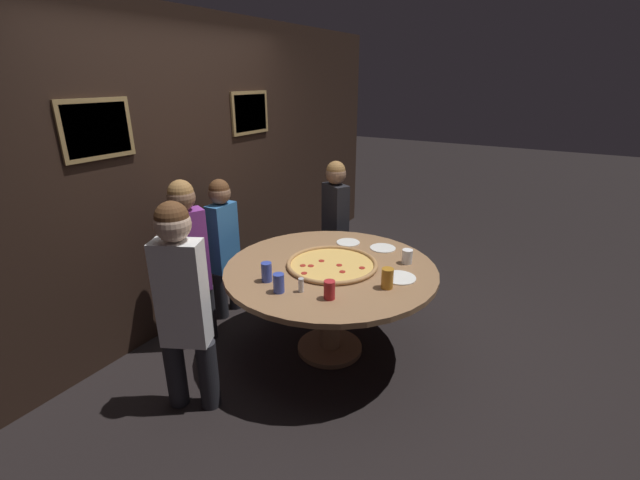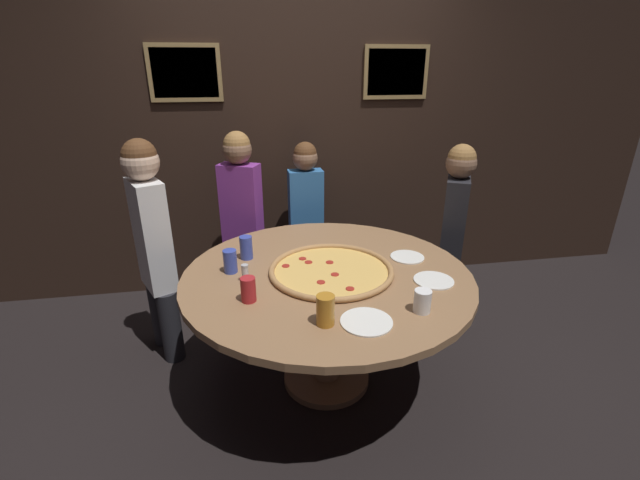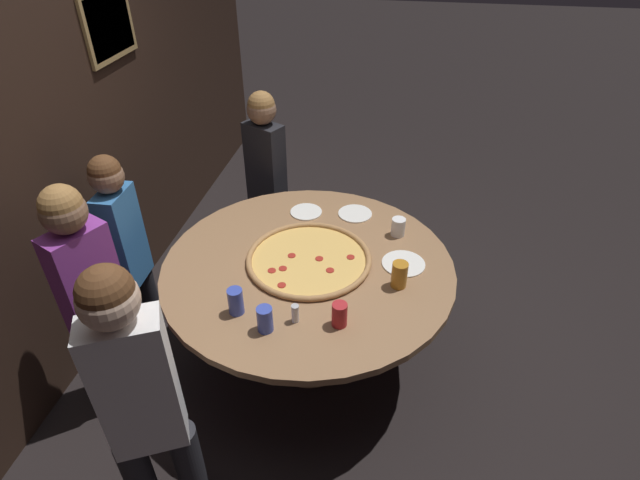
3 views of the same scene
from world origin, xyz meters
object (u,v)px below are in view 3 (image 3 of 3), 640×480
object	(u,v)px
drink_cup_beside_pizza	(236,301)
diner_centre_back	(91,291)
giant_pizza	(309,259)
drink_cup_near_left	(399,275)
white_plate_beside_cup	(355,214)
white_plate_right_side	(403,264)
dining_table	(308,281)
drink_cup_far_right	(339,315)
drink_cup_far_left	(398,227)
diner_far_right	(266,170)
drink_cup_centre_back	(265,319)
diner_side_left	(124,241)
diner_side_right	(138,391)
condiment_shaker	(295,313)
white_plate_left_side	(306,212)

from	to	relation	value
drink_cup_beside_pizza	diner_centre_back	xyz separation A→B (m)	(-0.03, 0.74, -0.03)
giant_pizza	drink_cup_near_left	size ratio (longest dim) A/B	4.88
white_plate_beside_cup	white_plate_right_side	distance (m)	0.56
giant_pizza	diner_centre_back	world-z (taller)	diner_centre_back
white_plate_right_side	diner_centre_back	bearing A→B (deg)	109.58
white_plate_beside_cup	dining_table	bearing A→B (deg)	160.12
drink_cup_far_right	white_plate_beside_cup	distance (m)	0.98
drink_cup_far_left	diner_far_right	world-z (taller)	diner_far_right
giant_pizza	white_plate_right_side	xyz separation A→B (m)	(0.06, -0.51, -0.01)
drink_cup_centre_back	diner_centre_back	size ratio (longest dim) A/B	0.09
dining_table	white_plate_right_side	bearing A→B (deg)	-80.98
drink_cup_far_left	drink_cup_far_right	distance (m)	0.83
giant_pizza	white_plate_right_side	distance (m)	0.52
drink_cup_near_left	diner_side_left	xyz separation A→B (m)	(0.14, 1.61, -0.09)
drink_cup_beside_pizza	drink_cup_far_left	bearing A→B (deg)	-42.76
drink_cup_near_left	diner_side_right	bearing A→B (deg)	132.55
drink_cup_far_left	drink_cup_near_left	world-z (taller)	drink_cup_near_left
white_plate_beside_cup	white_plate_right_side	xyz separation A→B (m)	(-0.46, -0.32, 0.00)
drink_cup_far_left	diner_centre_back	size ratio (longest dim) A/B	0.08
drink_cup_far_left	condiment_shaker	world-z (taller)	drink_cup_far_left
condiment_shaker	diner_far_right	distance (m)	1.53
drink_cup_centre_back	diner_side_right	distance (m)	0.61
white_plate_right_side	diner_side_left	distance (m)	1.63
drink_cup_near_left	dining_table	bearing A→B (deg)	78.45
giant_pizza	diner_side_left	world-z (taller)	diner_side_left
diner_centre_back	white_plate_right_side	bearing A→B (deg)	134.09
diner_side_left	drink_cup_near_left	bearing A→B (deg)	83.10
dining_table	diner_side_left	distance (m)	1.12
dining_table	diner_centre_back	size ratio (longest dim) A/B	1.16
giant_pizza	diner_side_right	size ratio (longest dim) A/B	0.49
diner_side_left	diner_centre_back	bearing A→B (deg)	9.33
condiment_shaker	drink_cup_far_left	bearing A→B (deg)	-28.78
white_plate_right_side	diner_side_right	bearing A→B (deg)	137.29
drink_cup_centre_back	white_plate_right_side	distance (m)	0.87
drink_cup_far_left	drink_cup_beside_pizza	xyz separation A→B (m)	(-0.80, 0.74, 0.01)
drink_cup_near_left	diner_far_right	distance (m)	1.48
giant_pizza	white_plate_right_side	bearing A→B (deg)	-83.42
drink_cup_far_right	white_plate_beside_cup	world-z (taller)	drink_cup_far_right
giant_pizza	drink_cup_far_left	world-z (taller)	drink_cup_far_left
drink_cup_far_right	drink_cup_far_left	bearing A→B (deg)	-16.49
dining_table	giant_pizza	size ratio (longest dim) A/B	2.31
drink_cup_centre_back	white_plate_beside_cup	xyz separation A→B (m)	(1.07, -0.29, -0.06)
giant_pizza	white_plate_right_side	world-z (taller)	giant_pizza
white_plate_left_side	condiment_shaker	world-z (taller)	condiment_shaker
drink_cup_centre_back	diner_far_right	world-z (taller)	diner_far_right
drink_cup_beside_pizza	diner_far_right	xyz separation A→B (m)	(1.43, 0.24, -0.05)
drink_cup_far_right	diner_centre_back	distance (m)	1.25
drink_cup_centre_back	diner_centre_back	world-z (taller)	diner_centre_back
dining_table	white_plate_beside_cup	bearing A→B (deg)	-19.88
drink_cup_far_right	drink_cup_near_left	xyz separation A→B (m)	(0.33, -0.26, 0.01)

